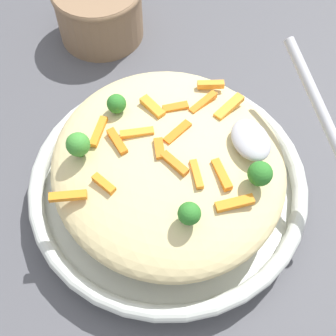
% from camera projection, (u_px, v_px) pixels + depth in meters
% --- Properties ---
extents(ground_plane, '(2.40, 2.40, 0.00)m').
position_uv_depth(ground_plane, '(168.00, 194.00, 0.58)').
color(ground_plane, '#4C4C51').
extents(serving_bowl, '(0.33, 0.33, 0.04)m').
position_uv_depth(serving_bowl, '(168.00, 185.00, 0.56)').
color(serving_bowl, silver).
rests_on(serving_bowl, ground_plane).
extents(pasta_mound, '(0.28, 0.26, 0.07)m').
position_uv_depth(pasta_mound, '(168.00, 164.00, 0.52)').
color(pasta_mound, '#DBC689').
rests_on(pasta_mound, serving_bowl).
extents(carrot_piece_0, '(0.03, 0.01, 0.01)m').
position_uv_depth(carrot_piece_0, '(159.00, 147.00, 0.49)').
color(carrot_piece_0, orange).
rests_on(carrot_piece_0, pasta_mound).
extents(carrot_piece_1, '(0.01, 0.04, 0.01)m').
position_uv_depth(carrot_piece_1, '(137.00, 133.00, 0.50)').
color(carrot_piece_1, orange).
rests_on(carrot_piece_1, pasta_mound).
extents(carrot_piece_2, '(0.03, 0.04, 0.01)m').
position_uv_depth(carrot_piece_2, '(177.00, 133.00, 0.50)').
color(carrot_piece_2, orange).
rests_on(carrot_piece_2, pasta_mound).
extents(carrot_piece_3, '(0.03, 0.04, 0.01)m').
position_uv_depth(carrot_piece_3, '(229.00, 107.00, 0.53)').
color(carrot_piece_3, orange).
rests_on(carrot_piece_3, pasta_mound).
extents(carrot_piece_4, '(0.04, 0.02, 0.01)m').
position_uv_depth(carrot_piece_4, '(149.00, 108.00, 0.52)').
color(carrot_piece_4, orange).
rests_on(carrot_piece_4, pasta_mound).
extents(carrot_piece_5, '(0.04, 0.01, 0.01)m').
position_uv_depth(carrot_piece_5, '(222.00, 175.00, 0.48)').
color(carrot_piece_5, orange).
rests_on(carrot_piece_5, pasta_mound).
extents(carrot_piece_6, '(0.04, 0.03, 0.01)m').
position_uv_depth(carrot_piece_6, '(99.00, 132.00, 0.51)').
color(carrot_piece_6, orange).
rests_on(carrot_piece_6, pasta_mound).
extents(carrot_piece_7, '(0.03, 0.02, 0.01)m').
position_uv_depth(carrot_piece_7, '(104.00, 184.00, 0.47)').
color(carrot_piece_7, orange).
rests_on(carrot_piece_7, pasta_mound).
extents(carrot_piece_8, '(0.03, 0.02, 0.01)m').
position_uv_depth(carrot_piece_8, '(176.00, 163.00, 0.48)').
color(carrot_piece_8, orange).
rests_on(carrot_piece_8, pasta_mound).
extents(carrot_piece_9, '(0.01, 0.04, 0.01)m').
position_uv_depth(carrot_piece_9, '(235.00, 203.00, 0.46)').
color(carrot_piece_9, orange).
rests_on(carrot_piece_9, pasta_mound).
extents(carrot_piece_10, '(0.02, 0.04, 0.01)m').
position_uv_depth(carrot_piece_10, '(68.00, 196.00, 0.47)').
color(carrot_piece_10, orange).
rests_on(carrot_piece_10, pasta_mound).
extents(carrot_piece_11, '(0.02, 0.03, 0.01)m').
position_uv_depth(carrot_piece_11, '(211.00, 85.00, 0.55)').
color(carrot_piece_11, orange).
rests_on(carrot_piece_11, pasta_mound).
extents(carrot_piece_12, '(0.03, 0.04, 0.01)m').
position_uv_depth(carrot_piece_12, '(203.00, 103.00, 0.53)').
color(carrot_piece_12, orange).
rests_on(carrot_piece_12, pasta_mound).
extents(carrot_piece_13, '(0.01, 0.03, 0.01)m').
position_uv_depth(carrot_piece_13, '(176.00, 107.00, 0.53)').
color(carrot_piece_13, orange).
rests_on(carrot_piece_13, pasta_mound).
extents(carrot_piece_14, '(0.03, 0.01, 0.01)m').
position_uv_depth(carrot_piece_14, '(197.00, 174.00, 0.48)').
color(carrot_piece_14, orange).
rests_on(carrot_piece_14, pasta_mound).
extents(carrot_piece_15, '(0.04, 0.02, 0.01)m').
position_uv_depth(carrot_piece_15, '(117.00, 142.00, 0.50)').
color(carrot_piece_15, orange).
rests_on(carrot_piece_15, pasta_mound).
extents(broccoli_floret_0, '(0.02, 0.02, 0.03)m').
position_uv_depth(broccoli_floret_0, '(116.00, 104.00, 0.52)').
color(broccoli_floret_0, '#296820').
rests_on(broccoli_floret_0, pasta_mound).
extents(broccoli_floret_1, '(0.03, 0.03, 0.03)m').
position_uv_depth(broccoli_floret_1, '(260.00, 174.00, 0.47)').
color(broccoli_floret_1, '#296820').
rests_on(broccoli_floret_1, pasta_mound).
extents(broccoli_floret_2, '(0.02, 0.02, 0.03)m').
position_uv_depth(broccoli_floret_2, '(189.00, 214.00, 0.44)').
color(broccoli_floret_2, '#296820').
rests_on(broccoli_floret_2, pasta_mound).
extents(broccoli_floret_3, '(0.03, 0.03, 0.03)m').
position_uv_depth(broccoli_floret_3, '(78.00, 145.00, 0.48)').
color(broccoli_floret_3, '#377928').
rests_on(broccoli_floret_3, pasta_mound).
extents(serving_spoon, '(0.15, 0.11, 0.07)m').
position_uv_depth(serving_spoon, '(275.00, 127.00, 0.49)').
color(serving_spoon, '#B7B7BC').
rests_on(serving_spoon, pasta_mound).
extents(companion_bowl, '(0.14, 0.14, 0.09)m').
position_uv_depth(companion_bowl, '(99.00, 9.00, 0.70)').
color(companion_bowl, '#8C6B4C').
rests_on(companion_bowl, ground_plane).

